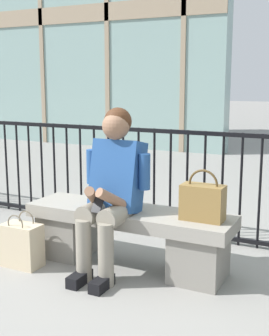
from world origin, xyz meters
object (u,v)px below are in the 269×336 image
(handbag_on_bench, at_px, (203,202))
(shopping_bag, at_px, (22,245))
(stone_bench, at_px, (129,232))
(seated_person_with_phone, at_px, (112,186))

(handbag_on_bench, distance_m, shopping_bag, 1.42)
(stone_bench, bearing_deg, seated_person_with_phone, -118.72)
(handbag_on_bench, bearing_deg, stone_bench, 179.01)
(stone_bench, xyz_separation_m, handbag_on_bench, (0.58, -0.01, 0.31))
(shopping_bag, bearing_deg, handbag_on_bench, 15.05)
(stone_bench, xyz_separation_m, seated_person_with_phone, (-0.07, -0.13, 0.38))
(seated_person_with_phone, bearing_deg, shopping_bag, -160.49)
(seated_person_with_phone, bearing_deg, handbag_on_bench, 10.34)
(stone_bench, height_order, seated_person_with_phone, seated_person_with_phone)
(seated_person_with_phone, relative_size, shopping_bag, 2.86)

